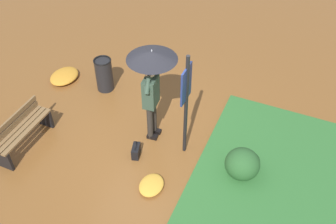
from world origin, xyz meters
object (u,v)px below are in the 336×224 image
object	(u,v)px
person_with_umbrella	(151,74)
handbag	(136,151)
park_bench	(22,131)
trash_bin	(104,74)
info_sign_post	(186,96)

from	to	relation	value
person_with_umbrella	handbag	xyz separation A→B (m)	(-0.73, 0.04, -1.42)
handbag	park_bench	bearing A→B (deg)	106.58
person_with_umbrella	trash_bin	world-z (taller)	person_with_umbrella
info_sign_post	handbag	size ratio (longest dim) A/B	6.22
handbag	park_bench	world-z (taller)	park_bench
handbag	person_with_umbrella	bearing A→B (deg)	-3.13
person_with_umbrella	trash_bin	distance (m)	2.22
info_sign_post	park_bench	size ratio (longest dim) A/B	1.64
info_sign_post	park_bench	distance (m)	3.42
person_with_umbrella	handbag	bearing A→B (deg)	176.87
info_sign_post	park_bench	bearing A→B (deg)	111.21
info_sign_post	park_bench	world-z (taller)	info_sign_post
info_sign_post	trash_bin	world-z (taller)	info_sign_post
park_bench	person_with_umbrella	bearing A→B (deg)	-58.35
person_with_umbrella	handbag	size ratio (longest dim) A/B	5.53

